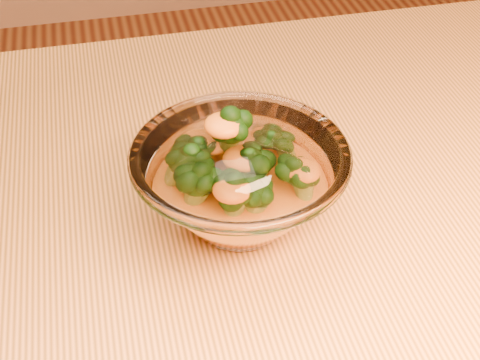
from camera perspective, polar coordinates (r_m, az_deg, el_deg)
name	(u,v)px	position (r m, az deg, el deg)	size (l,w,h in m)	color
table	(310,303)	(0.68, 6.01, -10.42)	(1.20, 0.80, 0.75)	#DC8B42
glass_bowl	(240,184)	(0.58, 0.00, -0.31)	(0.19, 0.19, 0.08)	white
cheese_sauce	(240,199)	(0.59, 0.00, -1.61)	(0.11, 0.11, 0.03)	orange
broccoli_heap	(234,166)	(0.58, -0.54, 1.21)	(0.12, 0.10, 0.08)	black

